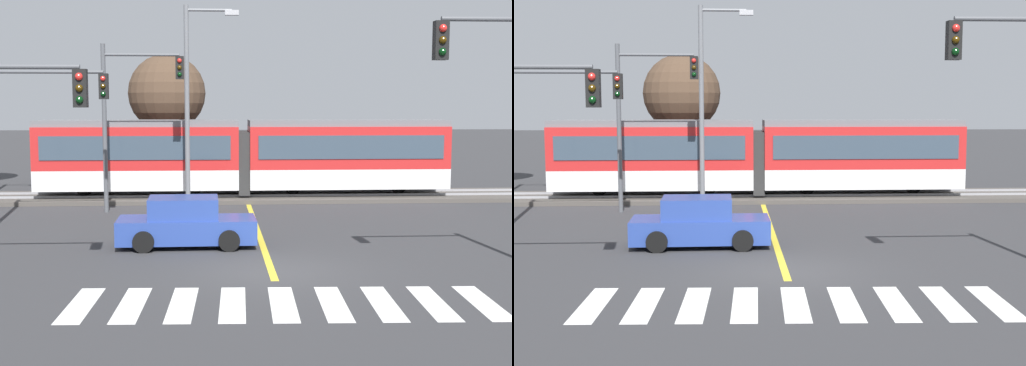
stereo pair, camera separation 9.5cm
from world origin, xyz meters
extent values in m
plane|color=#333335|center=(0.00, 0.00, 0.00)|extent=(200.00, 200.00, 0.00)
cube|color=#4C4742|center=(0.00, 14.25, 0.09)|extent=(120.00, 4.00, 0.18)
cube|color=#939399|center=(0.00, 13.53, 0.23)|extent=(120.00, 0.08, 0.10)
cube|color=#939399|center=(0.00, 14.97, 0.23)|extent=(120.00, 0.08, 0.10)
cube|color=silver|center=(-4.89, 14.25, 0.98)|extent=(9.00, 2.60, 0.90)
cube|color=red|center=(-4.89, 14.25, 2.38)|extent=(9.00, 2.60, 1.90)
cube|color=#384756|center=(-4.89, 12.93, 2.43)|extent=(8.28, 0.04, 1.04)
cube|color=slate|center=(-4.89, 14.25, 3.47)|extent=(9.00, 2.39, 0.28)
cylinder|color=black|center=(-2.41, 14.25, 0.53)|extent=(0.70, 0.20, 0.70)
cylinder|color=black|center=(-7.36, 14.25, 0.53)|extent=(0.70, 0.20, 0.70)
cube|color=silver|center=(4.61, 14.25, 0.98)|extent=(9.00, 2.60, 0.90)
cube|color=red|center=(4.61, 14.25, 2.38)|extent=(9.00, 2.60, 1.90)
cube|color=#384756|center=(4.61, 12.93, 2.43)|extent=(8.28, 0.04, 1.04)
cube|color=slate|center=(4.61, 14.25, 3.47)|extent=(9.00, 2.39, 0.28)
cylinder|color=black|center=(7.09, 14.25, 0.53)|extent=(0.70, 0.20, 0.70)
cylinder|color=black|center=(2.14, 14.25, 0.53)|extent=(0.70, 0.20, 0.70)
cube|color=#2D2D2D|center=(-0.14, 14.25, 1.68)|extent=(0.50, 2.34, 2.80)
cube|color=silver|center=(-4.40, -2.92, 0.00)|extent=(0.66, 2.82, 0.01)
cube|color=silver|center=(-3.30, -2.96, 0.00)|extent=(0.66, 2.82, 0.01)
cube|color=silver|center=(-2.20, -3.00, 0.00)|extent=(0.66, 2.82, 0.01)
cube|color=silver|center=(-1.10, -3.04, 0.00)|extent=(0.66, 2.82, 0.01)
cube|color=silver|center=(0.00, -3.08, 0.00)|extent=(0.66, 2.82, 0.01)
cube|color=silver|center=(1.10, -3.12, 0.00)|extent=(0.66, 2.82, 0.01)
cube|color=silver|center=(2.20, -3.16, 0.00)|extent=(0.66, 2.82, 0.01)
cube|color=silver|center=(3.30, -3.20, 0.00)|extent=(0.66, 2.82, 0.01)
cube|color=silver|center=(4.40, -3.24, 0.00)|extent=(0.66, 2.82, 0.01)
cube|color=gold|center=(0.00, 5.59, 0.00)|extent=(0.20, 13.33, 0.01)
cube|color=#284293|center=(-2.32, 3.38, 0.52)|extent=(4.23, 1.77, 0.72)
cube|color=#284293|center=(-2.42, 3.38, 1.20)|extent=(2.12, 1.55, 0.64)
cube|color=#384756|center=(-1.42, 3.40, 1.20)|extent=(0.12, 1.43, 0.52)
cube|color=#384756|center=(-2.44, 4.16, 1.20)|extent=(1.79, 0.07, 0.48)
cylinder|color=black|center=(-1.08, 4.25, 0.32)|extent=(0.64, 0.23, 0.64)
cylinder|color=black|center=(-1.05, 2.55, 0.32)|extent=(0.64, 0.23, 0.64)
cylinder|color=black|center=(-3.60, 4.21, 0.32)|extent=(0.64, 0.23, 0.64)
cylinder|color=black|center=(-3.57, 2.51, 0.32)|extent=(0.64, 0.23, 0.64)
cylinder|color=#515459|center=(-7.35, 7.43, 5.46)|extent=(4.00, 0.12, 0.12)
cube|color=black|center=(-5.35, 7.43, 4.96)|extent=(0.32, 0.28, 0.90)
sphere|color=red|center=(-5.35, 7.28, 5.23)|extent=(0.18, 0.18, 0.18)
sphere|color=#3A2706|center=(-5.35, 7.28, 4.96)|extent=(0.18, 0.18, 0.18)
sphere|color=black|center=(-5.35, 7.28, 4.69)|extent=(0.18, 0.18, 0.18)
cylinder|color=#515459|center=(-5.81, 10.48, 3.35)|extent=(0.18, 0.18, 6.69)
cylinder|color=#515459|center=(-4.31, 10.48, 6.27)|extent=(3.00, 0.12, 0.12)
cube|color=black|center=(-2.81, 10.48, 5.77)|extent=(0.32, 0.28, 0.90)
sphere|color=red|center=(-2.81, 10.33, 6.04)|extent=(0.18, 0.18, 0.18)
sphere|color=#3A2706|center=(-2.81, 10.33, 5.77)|extent=(0.18, 0.18, 0.18)
sphere|color=black|center=(-2.81, 10.33, 5.50)|extent=(0.18, 0.18, 0.18)
cylinder|color=#515459|center=(-6.37, -1.04, 5.21)|extent=(3.50, 0.12, 0.12)
cube|color=black|center=(-4.62, -1.04, 4.71)|extent=(0.32, 0.28, 0.90)
sphere|color=red|center=(-4.62, -1.19, 4.98)|extent=(0.18, 0.18, 0.18)
sphere|color=#3A2706|center=(-4.62, -1.19, 4.71)|extent=(0.18, 0.18, 0.18)
sphere|color=black|center=(-4.62, -1.19, 4.44)|extent=(0.18, 0.18, 0.18)
cube|color=black|center=(3.82, -1.59, 5.82)|extent=(0.32, 0.28, 0.90)
sphere|color=red|center=(3.82, -1.74, 6.09)|extent=(0.18, 0.18, 0.18)
sphere|color=#3A2706|center=(3.82, -1.74, 5.82)|extent=(0.18, 0.18, 0.18)
sphere|color=black|center=(3.82, -1.74, 5.55)|extent=(0.18, 0.18, 0.18)
cylinder|color=slate|center=(-2.57, 11.36, 4.16)|extent=(0.20, 0.20, 8.33)
cylinder|color=slate|center=(-1.64, 11.36, 8.13)|extent=(1.86, 0.12, 0.12)
cube|color=#B2B2B7|center=(-0.72, 11.36, 8.03)|extent=(0.56, 0.28, 0.20)
cylinder|color=brown|center=(-3.83, 18.16, 2.05)|extent=(0.32, 0.32, 4.10)
sphere|color=#4C3828|center=(-3.83, 18.16, 4.88)|extent=(3.90, 3.90, 3.90)
camera|label=1|loc=(-1.49, -18.19, 4.36)|focal=50.00mm
camera|label=2|loc=(-1.40, -18.19, 4.36)|focal=50.00mm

